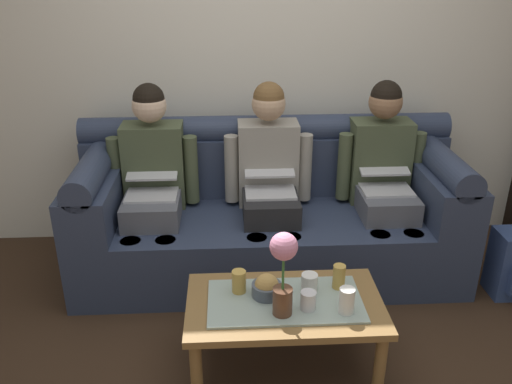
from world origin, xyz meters
The scene contains 13 objects.
back_wall_patterned centered at (0.00, 1.70, 1.45)m, with size 6.00×0.12×2.90m, color silver.
couch centered at (0.00, 1.17, 0.37)m, with size 2.42×0.88×0.96m.
person_left centered at (-0.73, 1.17, 0.66)m, with size 0.56×0.67×1.22m.
person_middle centered at (0.00, 1.17, 0.66)m, with size 0.56×0.67×1.22m.
person_right centered at (0.73, 1.17, 0.66)m, with size 0.56×0.67×1.22m.
coffee_table centered at (0.00, 0.17, 0.35)m, with size 0.94×0.55×0.41m.
flower_vase centered at (-0.02, 0.07, 0.66)m, with size 0.13×0.13×0.41m.
snack_bowl centered at (-0.08, 0.21, 0.46)m, with size 0.15×0.15×0.12m.
cup_near_left centered at (0.27, 0.06, 0.47)m, with size 0.07×0.07×0.13m, color white.
cup_near_right centered at (0.10, 0.09, 0.46)m, with size 0.07×0.07×0.09m, color silver.
cup_far_center centered at (0.12, 0.23, 0.46)m, with size 0.08×0.08×0.10m, color white.
cup_far_left centered at (-0.22, 0.25, 0.47)m, with size 0.07×0.07×0.11m, color gold.
cup_far_right centered at (0.28, 0.26, 0.47)m, with size 0.06×0.06×0.12m, color gold.
Camera 1 is at (-0.26, -1.95, 1.91)m, focal length 37.57 mm.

